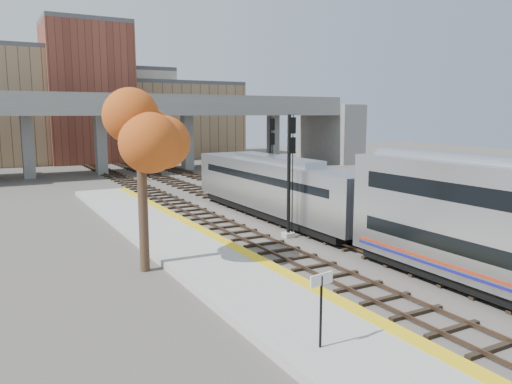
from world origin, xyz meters
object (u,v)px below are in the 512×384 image
car_a (299,184)px  car_c (328,173)px  signal_mast_far (144,143)px  tree (140,130)px  car_b (305,176)px  locomotive (275,186)px  signal_mast_near (289,177)px  signal_mast_mid (270,163)px

car_a → car_c: car_c is taller
signal_mast_far → tree: size_ratio=0.90×
car_b → locomotive: bearing=-166.0°
signal_mast_near → signal_mast_mid: size_ratio=1.02×
car_b → car_c: 4.10m
signal_mast_far → car_b: 17.76m
tree → locomotive: bearing=32.3°
tree → signal_mast_mid: bearing=40.1°
signal_mast_mid → car_c: bearing=39.2°
locomotive → car_b: size_ratio=5.90×
locomotive → signal_mast_far: size_ratio=2.43×
car_a → tree: bearing=-146.2°
locomotive → car_b: locomotive is taller
car_c → signal_mast_mid: bearing=-154.8°
car_c → signal_mast_near: bearing=-145.6°
signal_mast_near → car_c: signal_mast_near is taller
locomotive → signal_mast_mid: 4.67m
signal_mast_near → car_b: (14.67, 19.80, -3.01)m
signal_mast_near → car_a: signal_mast_near is taller
signal_mast_far → car_b: bearing=-32.6°
locomotive → signal_mast_near: bearing=-112.5°
car_a → signal_mast_near: bearing=-132.2°
locomotive → car_c: (16.50, 15.90, -1.64)m
signal_mast_near → car_c: size_ratio=1.75×
tree → car_b: size_ratio=2.70×
car_c → tree: bearing=-154.4°
signal_mast_far → car_b: (14.67, -9.39, -3.46)m
car_a → car_b: size_ratio=1.07×
signal_mast_mid → car_b: bearing=45.3°
signal_mast_far → car_c: signal_mast_far is taller
signal_mast_near → signal_mast_mid: (4.10, 9.13, -0.11)m
signal_mast_mid → signal_mast_far: 20.49m
signal_mast_mid → car_a: signal_mast_mid is taller
signal_mast_mid → tree: size_ratio=0.80×
locomotive → signal_mast_near: (-2.10, -5.08, 1.30)m
locomotive → tree: (-11.31, -7.15, 4.19)m
locomotive → signal_mast_far: bearing=95.0°
car_a → signal_mast_mid: bearing=-145.2°
car_a → locomotive: bearing=-137.6°
locomotive → car_c: bearing=43.9°
car_b → car_c: car_c is taller
locomotive → car_a: locomotive is taller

